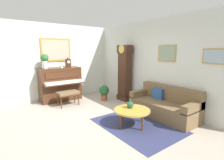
{
  "coord_description": "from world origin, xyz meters",
  "views": [
    {
      "loc": [
        3.87,
        -1.93,
        1.84
      ],
      "look_at": [
        -0.0,
        0.9,
        1.0
      ],
      "focal_mm": 27.41,
      "sensor_mm": 36.0,
      "label": 1
    }
  ],
  "objects": [
    {
      "name": "teacup",
      "position": [
        -2.11,
        0.22,
        1.24
      ],
      "size": [
        0.12,
        0.12,
        0.06
      ],
      "color": "white",
      "rests_on": "piano"
    },
    {
      "name": "wall_back",
      "position": [
        0.01,
        2.4,
        1.4
      ],
      "size": [
        5.3,
        0.13,
        2.8
      ],
      "color": "silver",
      "rests_on": "ground_plane"
    },
    {
      "name": "coffee_table",
      "position": [
        0.94,
        0.83,
        0.38
      ],
      "size": [
        0.88,
        0.88,
        0.41
      ],
      "color": "gold",
      "rests_on": "ground_plane"
    },
    {
      "name": "couch",
      "position": [
        1.02,
        1.97,
        0.31
      ],
      "size": [
        1.9,
        0.8,
        0.84
      ],
      "color": "brown",
      "rests_on": "ground_plane"
    },
    {
      "name": "green_jug",
      "position": [
        0.83,
        0.86,
        0.5
      ],
      "size": [
        0.17,
        0.17,
        0.24
      ],
      "color": "#234C33",
      "rests_on": "coffee_table"
    },
    {
      "name": "potted_plant",
      "position": [
        -1.27,
        1.47,
        0.32
      ],
      "size": [
        0.36,
        0.36,
        0.56
      ],
      "color": "#935138",
      "rests_on": "ground_plane"
    },
    {
      "name": "grandfather_clock",
      "position": [
        -0.86,
        2.1,
        0.96
      ],
      "size": [
        0.52,
        0.34,
        2.03
      ],
      "color": "#3D2316",
      "rests_on": "ground_plane"
    },
    {
      "name": "wall_left",
      "position": [
        -2.6,
        0.0,
        1.41
      ],
      "size": [
        0.13,
        4.9,
        2.8
      ],
      "color": "silver",
      "rests_on": "ground_plane"
    },
    {
      "name": "area_rug",
      "position": [
        1.03,
        0.91,
        0.0
      ],
      "size": [
        2.1,
        1.5,
        0.01
      ],
      "primitive_type": "cube",
      "color": "navy",
      "rests_on": "ground_plane"
    },
    {
      "name": "piano",
      "position": [
        -2.23,
        0.18,
        0.61
      ],
      "size": [
        0.87,
        1.44,
        1.22
      ],
      "color": "#4C2B19",
      "rests_on": "ground_plane"
    },
    {
      "name": "mantel_clock",
      "position": [
        -2.23,
        0.51,
        1.39
      ],
      "size": [
        0.13,
        0.18,
        0.38
      ],
      "color": "#3D2316",
      "rests_on": "piano"
    },
    {
      "name": "piano_bench",
      "position": [
        -1.48,
        0.16,
        0.41
      ],
      "size": [
        0.42,
        0.7,
        0.48
      ],
      "color": "#4C2B19",
      "rests_on": "ground_plane"
    },
    {
      "name": "ground_plane",
      "position": [
        0.0,
        0.0,
        -0.05
      ],
      "size": [
        6.4,
        6.0,
        0.1
      ],
      "primitive_type": "cube",
      "color": "#B2A899"
    },
    {
      "name": "flower_vase",
      "position": [
        -2.23,
        -0.32,
        1.53
      ],
      "size": [
        0.26,
        0.26,
        0.58
      ],
      "color": "silver",
      "rests_on": "piano"
    }
  ]
}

